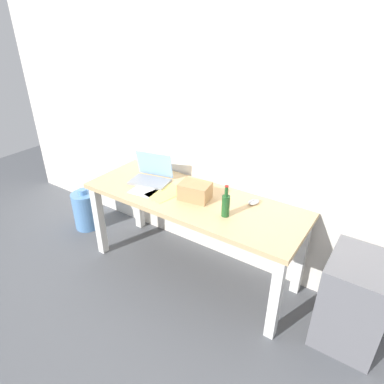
# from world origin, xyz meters

# --- Properties ---
(ground_plane) EXTENTS (8.00, 8.00, 0.00)m
(ground_plane) POSITION_xyz_m (0.00, 0.00, 0.00)
(ground_plane) COLOR #515459
(back_wall) EXTENTS (5.20, 0.08, 2.60)m
(back_wall) POSITION_xyz_m (0.00, 0.39, 1.30)
(back_wall) COLOR silver
(back_wall) RESTS_ON ground
(desk) EXTENTS (1.83, 0.65, 0.74)m
(desk) POSITION_xyz_m (0.00, 0.00, 0.64)
(desk) COLOR tan
(desk) RESTS_ON ground
(laptop_left) EXTENTS (0.37, 0.30, 0.24)m
(laptop_left) POSITION_xyz_m (-0.46, 0.05, 0.80)
(laptop_left) COLOR gray
(laptop_left) RESTS_ON desk
(beer_bottle) EXTENTS (0.06, 0.06, 0.25)m
(beer_bottle) POSITION_xyz_m (0.35, -0.09, 0.83)
(beer_bottle) COLOR #1E5123
(beer_bottle) RESTS_ON desk
(computer_mouse) EXTENTS (0.10, 0.12, 0.03)m
(computer_mouse) POSITION_xyz_m (0.45, 0.18, 0.76)
(computer_mouse) COLOR silver
(computer_mouse) RESTS_ON desk
(cardboard_box) EXTENTS (0.26, 0.21, 0.13)m
(cardboard_box) POSITION_xyz_m (0.03, -0.00, 0.81)
(cardboard_box) COLOR tan
(cardboard_box) RESTS_ON desk
(paper_yellow_folder) EXTENTS (0.27, 0.34, 0.00)m
(paper_yellow_folder) POSITION_xyz_m (-0.22, -0.06, 0.74)
(paper_yellow_folder) COLOR #F4E06B
(paper_yellow_folder) RESTS_ON desk
(paper_sheet_front_left) EXTENTS (0.24, 0.32, 0.00)m
(paper_sheet_front_left) POSITION_xyz_m (-0.40, -0.07, 0.74)
(paper_sheet_front_left) COLOR white
(paper_sheet_front_left) RESTS_ON desk
(water_cooler_jug) EXTENTS (0.26, 0.26, 0.45)m
(water_cooler_jug) POSITION_xyz_m (-1.32, -0.06, 0.20)
(water_cooler_jug) COLOR #598CC6
(water_cooler_jug) RESTS_ON ground
(filing_cabinet) EXTENTS (0.40, 0.48, 0.66)m
(filing_cabinet) POSITION_xyz_m (1.29, 0.03, 0.33)
(filing_cabinet) COLOR slate
(filing_cabinet) RESTS_ON ground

